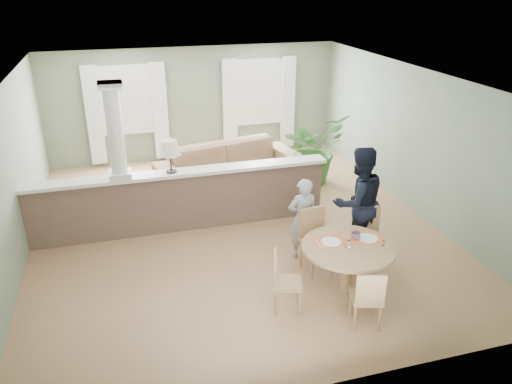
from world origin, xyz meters
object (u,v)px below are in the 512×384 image
object	(u,v)px
chair_far_man	(365,232)
chair_side	(283,279)
chair_near	(368,297)
man_person	(358,202)
dining_table	(348,256)
houseplant	(314,149)
child_person	(303,218)
chair_far_boy	(315,237)
sofa	(230,167)

from	to	relation	value
chair_far_man	chair_side	xyz separation A→B (m)	(-1.63, -0.81, -0.06)
chair_near	man_person	world-z (taller)	man_person
dining_table	chair_side	world-z (taller)	dining_table
chair_far_man	man_person	bearing A→B (deg)	126.27
houseplant	man_person	distance (m)	3.16
chair_far_man	child_person	size ratio (longest dim) A/B	0.71
houseplant	chair_near	xyz separation A→B (m)	(-1.22, -4.88, -0.28)
chair_far_boy	man_person	xyz separation A→B (m)	(0.80, 0.23, 0.38)
houseplant	chair_far_man	size ratio (longest dim) A/B	1.58
sofa	chair_far_man	xyz separation A→B (m)	(1.32, -3.59, 0.08)
chair_side	man_person	distance (m)	2.00
child_person	chair_side	bearing A→B (deg)	59.64
dining_table	man_person	bearing A→B (deg)	57.62
dining_table	chair_near	size ratio (longest dim) A/B	1.51
chair_side	child_person	size ratio (longest dim) A/B	0.63
houseplant	child_person	distance (m)	3.25
sofa	chair_far_man	size ratio (longest dim) A/B	3.23
chair_side	man_person	world-z (taller)	man_person
dining_table	chair_side	xyz separation A→B (m)	(-0.98, -0.09, -0.15)
houseplant	chair_far_boy	size ratio (longest dim) A/B	1.53
sofa	dining_table	bearing A→B (deg)	-93.33
chair_near	man_person	bearing A→B (deg)	-95.73
dining_table	chair_far_boy	world-z (taller)	chair_far_boy
dining_table	chair_far_boy	bearing A→B (deg)	102.42
sofa	chair_near	world-z (taller)	sofa
chair_far_boy	man_person	world-z (taller)	man_person
dining_table	child_person	distance (m)	1.19
houseplant	man_person	bearing A→B (deg)	-99.37
sofa	man_person	world-z (taller)	man_person
chair_side	child_person	bearing A→B (deg)	-13.66
chair_far_boy	chair_near	size ratio (longest dim) A/B	1.15
houseplant	man_person	xyz separation A→B (m)	(-0.51, -3.12, 0.16)
chair_near	child_person	bearing A→B (deg)	-69.33
sofa	chair_side	size ratio (longest dim) A/B	3.61
chair_side	chair_far_man	bearing A→B (deg)	-46.24
dining_table	chair_near	distance (m)	0.78
sofa	chair_near	bearing A→B (deg)	-95.50
chair_side	chair_near	bearing A→B (deg)	-109.25
chair_far_boy	chair_side	world-z (taller)	chair_far_boy
dining_table	houseplant	bearing A→B (deg)	74.43
sofa	child_person	size ratio (longest dim) A/B	2.29
man_person	chair_far_boy	bearing A→B (deg)	8.81
chair_far_man	chair_near	xyz separation A→B (m)	(-0.72, -1.48, -0.05)
chair_near	chair_side	xyz separation A→B (m)	(-0.91, 0.67, -0.00)
chair_near	man_person	size ratio (longest dim) A/B	0.47
man_person	child_person	bearing A→B (deg)	-18.25
houseplant	chair_far_man	world-z (taller)	houseplant
chair_far_man	houseplant	bearing A→B (deg)	116.09
chair_side	child_person	world-z (taller)	child_person
dining_table	chair_far_man	xyz separation A→B (m)	(0.64, 0.72, -0.10)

